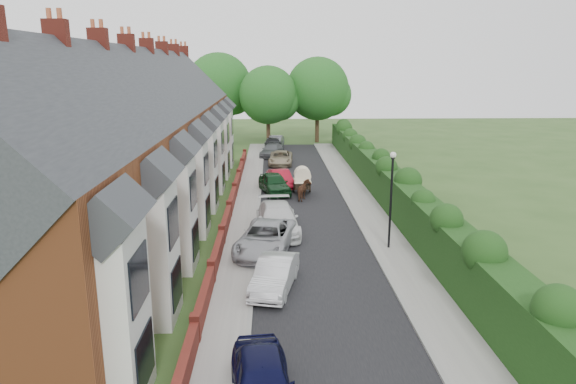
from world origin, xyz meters
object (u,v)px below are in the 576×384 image
at_px(lamppost, 391,188).
at_px(car_silver_a, 275,275).
at_px(car_green, 274,183).
at_px(car_black, 273,144).
at_px(car_grey, 272,150).
at_px(car_beige, 281,158).
at_px(horse_cart, 302,179).
at_px(car_silver_b, 266,238).
at_px(car_white, 277,219).
at_px(car_red, 280,179).
at_px(horse, 304,191).
at_px(car_navy, 262,381).

height_order(lamppost, car_silver_a, lamppost).
relative_size(car_green, car_black, 0.95).
relative_size(car_silver_a, car_grey, 0.92).
xyz_separation_m(car_green, car_black, (-0.02, 18.80, 0.04)).
xyz_separation_m(car_beige, horse_cart, (1.38, -11.52, 0.52)).
distance_m(car_silver_b, car_green, 12.39).
bearing_deg(car_black, car_beige, -85.32).
height_order(car_white, car_red, car_white).
bearing_deg(car_white, car_silver_a, -95.87).
distance_m(car_green, car_red, 2.06).
height_order(horse, horse_cart, horse_cart).
relative_size(car_white, car_black, 1.18).
height_order(car_silver_b, horse, car_silver_b).
bearing_deg(lamppost, car_white, 152.48).
bearing_deg(horse, horse_cart, -74.68).
bearing_deg(horse, car_black, -68.96).
bearing_deg(horse, car_grey, -67.65).
height_order(car_green, car_red, car_green).
bearing_deg(car_beige, car_white, -87.81).
height_order(car_silver_b, car_green, car_silver_b).
bearing_deg(car_red, car_beige, 75.20).
distance_m(lamppost, car_black, 31.65).
relative_size(car_red, car_grey, 0.90).
bearing_deg(car_green, horse_cart, -21.69).
relative_size(car_silver_a, car_green, 0.94).
bearing_deg(car_white, car_green, 86.47).
bearing_deg(car_black, car_silver_a, -90.83).
distance_m(car_silver_b, car_black, 31.19).
relative_size(lamppost, horse_cart, 1.81).
distance_m(car_silver_a, car_green, 16.92).
xyz_separation_m(car_silver_b, horse, (2.61, 10.22, -0.04)).
bearing_deg(lamppost, car_black, 100.76).
distance_m(car_silver_a, horse_cart, 16.75).
bearing_deg(lamppost, car_silver_b, -178.37).
bearing_deg(car_grey, car_beige, -65.91).
height_order(car_silver_a, horse_cart, horse_cart).
distance_m(car_white, car_green, 9.20).
height_order(car_red, car_black, car_black).
bearing_deg(car_red, lamppost, -82.85).
xyz_separation_m(car_grey, car_black, (0.11, 3.05, 0.14)).
height_order(car_navy, horse, car_navy).
distance_m(car_green, car_black, 18.80).
bearing_deg(car_grey, car_white, -75.60).
distance_m(car_navy, horse, 22.53).
height_order(car_navy, car_beige, car_navy).
bearing_deg(car_grey, horse, -69.14).
bearing_deg(car_black, car_grey, -92.73).
bearing_deg(horse_cart, car_red, 124.29).
relative_size(car_silver_a, car_black, 0.89).
bearing_deg(horse_cart, car_white, -102.47).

